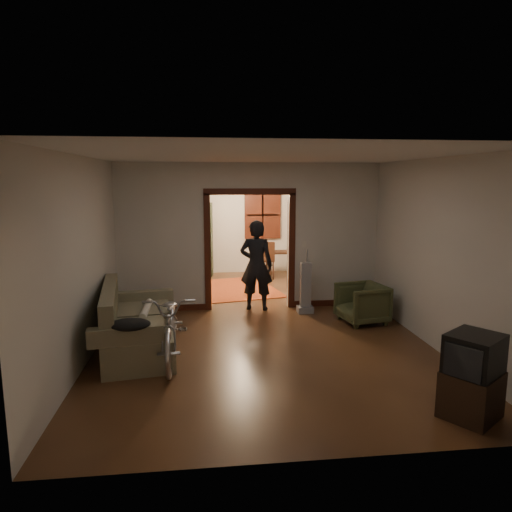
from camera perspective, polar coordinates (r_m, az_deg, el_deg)
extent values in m
cube|color=#3B2112|center=(8.31, -0.24, -7.85)|extent=(5.00, 8.50, 0.01)
cube|color=white|center=(7.94, -0.25, 11.83)|extent=(5.00, 8.50, 0.01)
cube|color=beige|center=(12.21, -2.47, 4.43)|extent=(5.00, 0.02, 2.80)
cube|color=beige|center=(8.12, -18.07, 1.40)|extent=(0.02, 8.50, 2.80)
cube|color=beige|center=(8.64, 16.47, 1.95)|extent=(0.02, 8.50, 2.80)
cube|color=beige|center=(8.74, -0.79, 2.42)|extent=(5.00, 0.14, 2.80)
cube|color=#3B160D|center=(8.79, -0.79, 0.48)|extent=(1.74, 0.20, 2.32)
cube|color=black|center=(12.23, 0.83, 5.15)|extent=(0.98, 0.06, 1.28)
sphere|color=#FFE0A5|center=(10.42, -1.79, 8.79)|extent=(0.24, 0.24, 0.24)
cube|color=silver|center=(8.86, 6.03, 1.48)|extent=(0.08, 0.01, 0.12)
cube|color=brown|center=(6.94, -14.68, -7.58)|extent=(1.23, 2.19, 0.95)
cylinder|color=beige|center=(7.20, -13.57, -6.47)|extent=(0.11, 0.87, 0.11)
ellipsoid|color=black|center=(6.01, -15.48, -8.25)|extent=(0.51, 0.38, 0.15)
imported|color=silver|center=(6.48, -10.50, -8.46)|extent=(0.71, 1.90, 0.99)
imported|color=#404627|center=(8.22, 13.09, -5.79)|extent=(0.89, 0.87, 0.69)
cube|color=black|center=(5.50, 25.28, -15.38)|extent=(0.73, 0.72, 0.50)
cube|color=black|center=(5.33, 25.61, -11.16)|extent=(0.70, 0.69, 0.45)
cube|color=gray|center=(8.62, 6.20, -3.96)|extent=(0.32, 0.26, 0.96)
imported|color=black|center=(8.70, 0.03, -1.17)|extent=(0.72, 0.57, 1.73)
cube|color=maroon|center=(10.53, -2.44, -4.07)|extent=(2.08, 2.49, 0.02)
cube|color=#27331E|center=(11.83, -7.85, 1.99)|extent=(1.01, 0.65, 1.90)
sphere|color=#1E5972|center=(11.74, -7.96, 6.78)|extent=(0.27, 0.27, 0.27)
cube|color=black|center=(11.81, 3.39, -1.01)|extent=(0.98, 0.72, 0.65)
cube|color=black|center=(11.53, 1.13, -0.48)|extent=(0.54, 0.54, 0.96)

